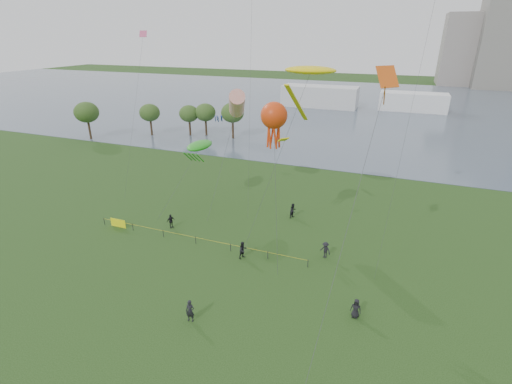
% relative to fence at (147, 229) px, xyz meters
% --- Properties ---
extents(ground_plane, '(400.00, 400.00, 0.00)m').
position_rel_fence_xyz_m(ground_plane, '(13.75, -12.27, -0.55)').
color(ground_plane, '#193511').
extents(lake, '(400.00, 120.00, 0.08)m').
position_rel_fence_xyz_m(lake, '(13.75, 87.73, -0.53)').
color(lake, slate).
rests_on(lake, ground_plane).
extents(building_mid, '(20.00, 20.00, 38.00)m').
position_rel_fence_xyz_m(building_mid, '(59.75, 149.73, 18.45)').
color(building_mid, slate).
rests_on(building_mid, ground_plane).
extents(building_low, '(16.00, 18.00, 28.00)m').
position_rel_fence_xyz_m(building_low, '(45.75, 155.73, 13.45)').
color(building_low, gray).
rests_on(building_low, ground_plane).
extents(pavilion_left, '(22.00, 8.00, 6.00)m').
position_rel_fence_xyz_m(pavilion_left, '(1.75, 82.73, 2.45)').
color(pavilion_left, silver).
rests_on(pavilion_left, ground_plane).
extents(pavilion_right, '(18.00, 7.00, 5.00)m').
position_rel_fence_xyz_m(pavilion_right, '(27.75, 85.73, 1.95)').
color(pavilion_right, white).
rests_on(pavilion_right, ground_plane).
extents(trees, '(32.39, 15.79, 7.63)m').
position_rel_fence_xyz_m(trees, '(-20.30, 36.50, 4.59)').
color(trees, '#362618').
rests_on(trees, ground_plane).
extents(fence, '(24.07, 0.07, 1.05)m').
position_rel_fence_xyz_m(fence, '(0.00, 0.00, 0.00)').
color(fence, black).
rests_on(fence, ground_plane).
extents(spectator_a, '(1.02, 1.09, 1.79)m').
position_rel_fence_xyz_m(spectator_a, '(11.79, -0.69, 0.34)').
color(spectator_a, black).
rests_on(spectator_a, ground_plane).
extents(spectator_b, '(1.27, 1.01, 1.72)m').
position_rel_fence_xyz_m(spectator_b, '(19.30, 2.22, 0.30)').
color(spectator_b, black).
rests_on(spectator_b, ground_plane).
extents(spectator_c, '(0.81, 1.05, 1.66)m').
position_rel_fence_xyz_m(spectator_c, '(1.76, 2.10, 0.27)').
color(spectator_c, black).
rests_on(spectator_c, ground_plane).
extents(spectator_d, '(0.84, 0.58, 1.66)m').
position_rel_fence_xyz_m(spectator_d, '(23.13, -5.24, 0.27)').
color(spectator_d, black).
rests_on(spectator_d, ground_plane).
extents(spectator_f, '(0.74, 0.55, 1.86)m').
position_rel_fence_xyz_m(spectator_f, '(11.37, -10.15, 0.37)').
color(spectator_f, black).
rests_on(spectator_f, ground_plane).
extents(spectator_g, '(0.99, 1.09, 1.83)m').
position_rel_fence_xyz_m(spectator_g, '(14.04, 9.42, 0.36)').
color(spectator_g, black).
rests_on(spectator_g, ground_plane).
extents(kite_stingray, '(7.17, 9.98, 17.64)m').
position_rel_fence_xyz_m(kite_stingray, '(15.99, 5.70, 16.62)').
color(kite_stingray, '#3F3F42').
extents(kite_windsock, '(4.26, 7.93, 14.81)m').
position_rel_fence_xyz_m(kite_windsock, '(6.61, 10.29, 12.34)').
color(kite_windsock, '#3F3F42').
extents(kite_creature, '(4.43, 7.68, 8.42)m').
position_rel_fence_xyz_m(kite_creature, '(2.35, 8.60, 7.40)').
color(kite_creature, '#3F3F42').
extents(kite_octopus, '(3.11, 5.03, 14.94)m').
position_rel_fence_xyz_m(kite_octopus, '(13.94, 1.67, 13.13)').
color(kite_octopus, '#3F3F42').
extents(kite_delta, '(2.87, 11.68, 18.58)m').
position_rel_fence_xyz_m(kite_delta, '(23.03, -4.99, 16.42)').
color(kite_delta, '#3F3F42').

